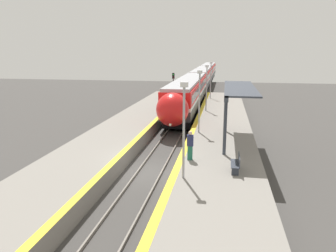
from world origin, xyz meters
The scene contains 14 objects.
ground_plane centered at (0.00, 0.00, 0.00)m, with size 120.00×120.00×0.00m, color #423F3D.
rail_left centered at (-0.72, 0.00, 0.07)m, with size 0.08×90.00×0.15m, color slate.
rail_right centered at (0.72, 0.00, 0.07)m, with size 0.08×90.00×0.15m, color slate.
train centered at (0.00, 42.42, 2.26)m, with size 2.88×70.71×3.95m.
platform_right centered at (4.08, 0.00, 0.49)m, with size 4.84×64.00×1.00m.
platform_left centered at (-3.98, 0.00, 0.49)m, with size 4.63×64.00×1.00m.
platform_bench centered at (5.01, -1.60, 1.45)m, with size 0.44×1.47×0.89m.
person_waiting centered at (2.41, -0.09, 1.88)m, with size 0.36×0.23×1.71m.
railway_signal centered at (-2.06, 22.07, 2.75)m, with size 0.28×0.28×4.51m.
lamppost_near centered at (2.37, -2.89, 3.74)m, with size 0.36×0.20×4.75m.
lamppost_mid centered at (2.37, 6.58, 3.74)m, with size 0.36×0.20×4.75m.
lamppost_far centered at (2.37, 16.06, 3.74)m, with size 0.36×0.20×4.75m.
lamppost_farthest centered at (2.37, 25.54, 3.74)m, with size 0.36×0.20×4.75m.
station_canopy centered at (4.92, 4.35, 4.50)m, with size 2.02×9.18×3.80m.
Camera 1 is at (4.24, -18.12, 7.16)m, focal length 35.00 mm.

